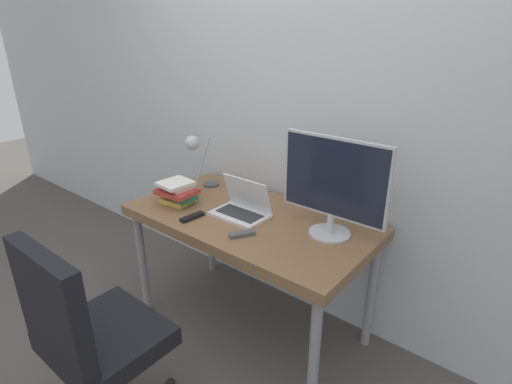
{
  "coord_description": "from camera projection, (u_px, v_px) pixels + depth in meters",
  "views": [
    {
      "loc": [
        1.31,
        -1.18,
        1.74
      ],
      "look_at": [
        0.08,
        0.33,
        0.94
      ],
      "focal_mm": 28.0,
      "sensor_mm": 36.0,
      "label": 1
    }
  ],
  "objects": [
    {
      "name": "book_stack",
      "position": [
        177.0,
        192.0,
        2.39
      ],
      "size": [
        0.24,
        0.2,
        0.14
      ],
      "color": "gold",
      "rests_on": "desk"
    },
    {
      "name": "office_chair",
      "position": [
        86.0,
        331.0,
        1.7
      ],
      "size": [
        0.54,
        0.56,
        0.99
      ],
      "color": "black",
      "rests_on": "ground_plane"
    },
    {
      "name": "laptop",
      "position": [
        242.0,
        208.0,
        2.25
      ],
      "size": [
        0.31,
        0.21,
        0.21
      ],
      "color": "silver",
      "rests_on": "desk"
    },
    {
      "name": "ground_plane",
      "position": [
        209.0,
        358.0,
        2.28
      ],
      "size": [
        12.0,
        12.0,
        0.0
      ],
      "primitive_type": "plane",
      "color": "#514C47"
    },
    {
      "name": "wall_back",
      "position": [
        296.0,
        110.0,
        2.36
      ],
      "size": [
        8.0,
        0.05,
        2.6
      ],
      "color": "silver",
      "rests_on": "ground_plane"
    },
    {
      "name": "desk",
      "position": [
        249.0,
        227.0,
        2.28
      ],
      "size": [
        1.4,
        0.74,
        0.76
      ],
      "color": "brown",
      "rests_on": "ground_plane"
    },
    {
      "name": "desk_lamp",
      "position": [
        197.0,
        152.0,
        2.51
      ],
      "size": [
        0.1,
        0.24,
        0.37
      ],
      "color": "#4C4C51",
      "rests_on": "desk"
    },
    {
      "name": "media_remote",
      "position": [
        192.0,
        217.0,
        2.22
      ],
      "size": [
        0.05,
        0.15,
        0.02
      ],
      "color": "black",
      "rests_on": "desk"
    },
    {
      "name": "tv_remote",
      "position": [
        242.0,
        234.0,
        2.03
      ],
      "size": [
        0.1,
        0.14,
        0.02
      ],
      "color": "#4C4C51",
      "rests_on": "desk"
    },
    {
      "name": "monitor",
      "position": [
        334.0,
        183.0,
        1.95
      ],
      "size": [
        0.56,
        0.21,
        0.51
      ],
      "color": "#B7B7BC",
      "rests_on": "desk"
    }
  ]
}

